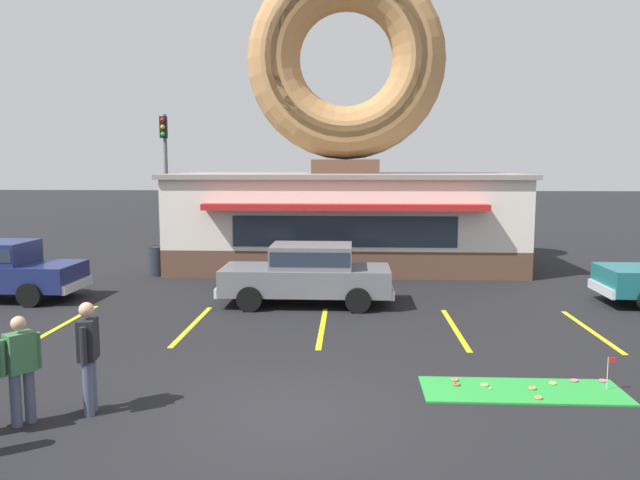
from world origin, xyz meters
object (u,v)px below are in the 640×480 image
(car_grey, at_px, (308,272))
(traffic_light_pole, at_px, (165,164))
(pedestrian_beanie_man, at_px, (21,365))
(golf_ball, at_px, (490,388))
(putting_flag_pin, at_px, (610,365))
(trash_bin, at_px, (157,261))
(pedestrian_hooded_kid, at_px, (88,352))

(car_grey, distance_m, traffic_light_pole, 12.68)
(pedestrian_beanie_man, bearing_deg, traffic_light_pole, 100.34)
(golf_ball, height_order, traffic_light_pole, traffic_light_pole)
(traffic_light_pole, bearing_deg, putting_flag_pin, -53.43)
(putting_flag_pin, xyz_separation_m, car_grey, (-5.35, 6.12, 0.43))
(golf_ball, bearing_deg, putting_flag_pin, 2.98)
(putting_flag_pin, xyz_separation_m, trash_bin, (-10.68, 10.22, 0.06))
(car_grey, bearing_deg, pedestrian_beanie_man, -114.07)
(trash_bin, distance_m, traffic_light_pole, 7.14)
(putting_flag_pin, bearing_deg, pedestrian_beanie_man, -168.87)
(trash_bin, bearing_deg, pedestrian_beanie_man, -81.37)
(putting_flag_pin, bearing_deg, trash_bin, 136.27)
(car_grey, xyz_separation_m, traffic_light_pole, (-6.83, 10.30, 2.84))
(golf_ball, relative_size, traffic_light_pole, 0.01)
(trash_bin, bearing_deg, golf_ball, -49.71)
(golf_ball, xyz_separation_m, trash_bin, (-8.75, 10.32, 0.45))
(pedestrian_hooded_kid, bearing_deg, putting_flag_pin, 9.14)
(pedestrian_hooded_kid, relative_size, pedestrian_beanie_man, 1.07)
(pedestrian_beanie_man, relative_size, trash_bin, 1.62)
(golf_ball, distance_m, pedestrian_beanie_man, 7.17)
(golf_ball, distance_m, pedestrian_hooded_kid, 6.32)
(trash_bin, bearing_deg, car_grey, -37.56)
(traffic_light_pole, bearing_deg, golf_ball, -58.19)
(putting_flag_pin, distance_m, pedestrian_hooded_kid, 8.20)
(golf_ball, xyz_separation_m, traffic_light_pole, (-10.25, 16.52, 3.66))
(pedestrian_hooded_kid, relative_size, trash_bin, 1.73)
(pedestrian_beanie_man, bearing_deg, putting_flag_pin, 11.13)
(golf_ball, distance_m, traffic_light_pole, 19.78)
(car_grey, xyz_separation_m, trash_bin, (-5.33, 4.10, -0.37))
(trash_bin, xyz_separation_m, traffic_light_pole, (-1.50, 6.20, 3.21))
(pedestrian_hooded_kid, distance_m, pedestrian_beanie_man, 0.91)
(golf_ball, height_order, car_grey, car_grey)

